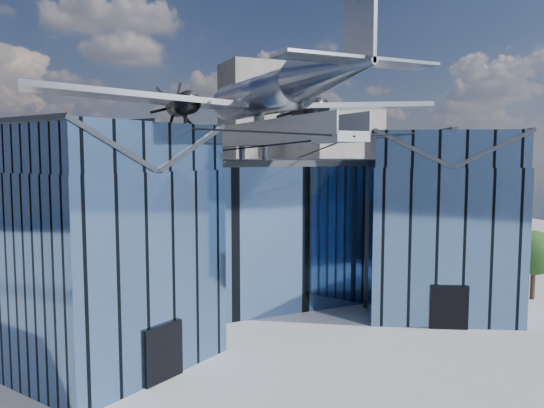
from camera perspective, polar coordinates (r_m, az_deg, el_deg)
name	(u,v)px	position (r m, az deg, el deg)	size (l,w,h in m)	color
ground_plane	(286,326)	(32.63, 1.52, -12.99)	(120.00, 120.00, 0.00)	gray
museum	(249,223)	(36.58, -2.53, -2.09)	(32.88, 24.50, 17.60)	#5176A6
bg_towers	(141,156)	(79.69, -13.96, 4.98)	(77.00, 24.50, 26.00)	slate
tree_plaza_e	(534,253)	(41.94, 26.36, -4.74)	(3.27, 3.27, 4.92)	#342115
tree_side_e	(423,218)	(53.95, 15.96, -1.48)	(4.66, 4.66, 6.00)	#342115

